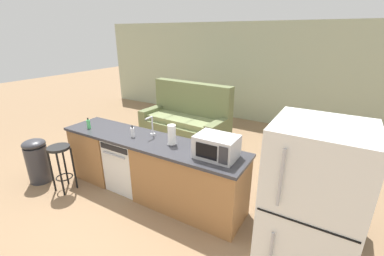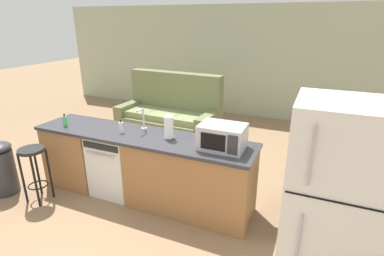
{
  "view_description": "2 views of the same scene",
  "coord_description": "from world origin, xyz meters",
  "px_view_note": "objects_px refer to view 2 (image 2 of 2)",
  "views": [
    {
      "loc": [
        2.41,
        -2.57,
        2.33
      ],
      "look_at": [
        0.65,
        0.39,
        1.04
      ],
      "focal_mm": 24.0,
      "sensor_mm": 36.0,
      "label": 1
    },
    {
      "loc": [
        2.14,
        -2.95,
        2.26
      ],
      "look_at": [
        0.62,
        0.56,
        0.87
      ],
      "focal_mm": 28.0,
      "sensor_mm": 36.0,
      "label": 2
    }
  ],
  "objects_px": {
    "dishwasher": "(117,163)",
    "kettle": "(350,146)",
    "microwave": "(222,137)",
    "bar_stool": "(34,163)",
    "refrigerator": "(331,201)",
    "soap_bottle": "(121,127)",
    "couch": "(171,117)",
    "dish_soap_bottle": "(65,121)",
    "stove_range": "(325,181)",
    "trash_bin": "(1,168)",
    "paper_towel_roll": "(169,128)"
  },
  "relations": [
    {
      "from": "microwave",
      "to": "paper_towel_roll",
      "type": "bearing_deg",
      "value": 177.44
    },
    {
      "from": "paper_towel_roll",
      "to": "bar_stool",
      "type": "xyz_separation_m",
      "value": [
        -1.62,
        -0.64,
        -0.5
      ]
    },
    {
      "from": "microwave",
      "to": "soap_bottle",
      "type": "bearing_deg",
      "value": -178.36
    },
    {
      "from": "refrigerator",
      "to": "paper_towel_roll",
      "type": "distance_m",
      "value": 1.9
    },
    {
      "from": "dishwasher",
      "to": "microwave",
      "type": "height_order",
      "value": "microwave"
    },
    {
      "from": "dishwasher",
      "to": "soap_bottle",
      "type": "height_order",
      "value": "soap_bottle"
    },
    {
      "from": "microwave",
      "to": "stove_range",
      "type": "bearing_deg",
      "value": 26.04
    },
    {
      "from": "dish_soap_bottle",
      "to": "bar_stool",
      "type": "relative_size",
      "value": 0.24
    },
    {
      "from": "paper_towel_roll",
      "to": "couch",
      "type": "height_order",
      "value": "couch"
    },
    {
      "from": "kettle",
      "to": "dish_soap_bottle",
      "type": "bearing_deg",
      "value": -170.93
    },
    {
      "from": "refrigerator",
      "to": "bar_stool",
      "type": "bearing_deg",
      "value": -178.96
    },
    {
      "from": "stove_range",
      "to": "bar_stool",
      "type": "relative_size",
      "value": 1.22
    },
    {
      "from": "refrigerator",
      "to": "trash_bin",
      "type": "relative_size",
      "value": 2.3
    },
    {
      "from": "dishwasher",
      "to": "bar_stool",
      "type": "distance_m",
      "value": 1.03
    },
    {
      "from": "dish_soap_bottle",
      "to": "couch",
      "type": "distance_m",
      "value": 2.42
    },
    {
      "from": "dishwasher",
      "to": "refrigerator",
      "type": "height_order",
      "value": "refrigerator"
    },
    {
      "from": "couch",
      "to": "trash_bin",
      "type": "bearing_deg",
      "value": -111.03
    },
    {
      "from": "microwave",
      "to": "dish_soap_bottle",
      "type": "distance_m",
      "value": 2.18
    },
    {
      "from": "soap_bottle",
      "to": "trash_bin",
      "type": "height_order",
      "value": "soap_bottle"
    },
    {
      "from": "refrigerator",
      "to": "trash_bin",
      "type": "height_order",
      "value": "refrigerator"
    },
    {
      "from": "soap_bottle",
      "to": "stove_range",
      "type": "bearing_deg",
      "value": 13.47
    },
    {
      "from": "dishwasher",
      "to": "bar_stool",
      "type": "height_order",
      "value": "dishwasher"
    },
    {
      "from": "dish_soap_bottle",
      "to": "trash_bin",
      "type": "xyz_separation_m",
      "value": [
        -0.71,
        -0.53,
        -0.59
      ]
    },
    {
      "from": "dishwasher",
      "to": "stove_range",
      "type": "height_order",
      "value": "stove_range"
    },
    {
      "from": "refrigerator",
      "to": "soap_bottle",
      "type": "bearing_deg",
      "value": 168.25
    },
    {
      "from": "kettle",
      "to": "couch",
      "type": "xyz_separation_m",
      "value": [
        -3.08,
        1.76,
        -0.59
      ]
    },
    {
      "from": "refrigerator",
      "to": "soap_bottle",
      "type": "distance_m",
      "value": 2.51
    },
    {
      "from": "couch",
      "to": "dish_soap_bottle",
      "type": "bearing_deg",
      "value": -99.45
    },
    {
      "from": "microwave",
      "to": "bar_stool",
      "type": "height_order",
      "value": "microwave"
    },
    {
      "from": "paper_towel_roll",
      "to": "couch",
      "type": "relative_size",
      "value": 0.14
    },
    {
      "from": "dishwasher",
      "to": "trash_bin",
      "type": "bearing_deg",
      "value": -154.76
    },
    {
      "from": "microwave",
      "to": "bar_stool",
      "type": "bearing_deg",
      "value": -165.11
    },
    {
      "from": "dishwasher",
      "to": "kettle",
      "type": "xyz_separation_m",
      "value": [
        2.77,
        0.42,
        0.56
      ]
    },
    {
      "from": "soap_bottle",
      "to": "couch",
      "type": "bearing_deg",
      "value": 101.72
    },
    {
      "from": "couch",
      "to": "refrigerator",
      "type": "bearing_deg",
      "value": -43.17
    },
    {
      "from": "refrigerator",
      "to": "couch",
      "type": "height_order",
      "value": "refrigerator"
    },
    {
      "from": "paper_towel_roll",
      "to": "kettle",
      "type": "distance_m",
      "value": 2.01
    },
    {
      "from": "refrigerator",
      "to": "kettle",
      "type": "distance_m",
      "value": 1.0
    },
    {
      "from": "soap_bottle",
      "to": "bar_stool",
      "type": "xyz_separation_m",
      "value": [
        -0.97,
        -0.57,
        -0.44
      ]
    },
    {
      "from": "stove_range",
      "to": "couch",
      "type": "bearing_deg",
      "value": 150.7
    },
    {
      "from": "paper_towel_roll",
      "to": "kettle",
      "type": "xyz_separation_m",
      "value": [
        1.97,
        0.39,
        -0.05
      ]
    },
    {
      "from": "dishwasher",
      "to": "kettle",
      "type": "distance_m",
      "value": 2.86
    },
    {
      "from": "refrigerator",
      "to": "soap_bottle",
      "type": "height_order",
      "value": "refrigerator"
    },
    {
      "from": "paper_towel_roll",
      "to": "bar_stool",
      "type": "height_order",
      "value": "paper_towel_roll"
    },
    {
      "from": "refrigerator",
      "to": "paper_towel_roll",
      "type": "height_order",
      "value": "refrigerator"
    },
    {
      "from": "trash_bin",
      "to": "soap_bottle",
      "type": "bearing_deg",
      "value": 21.89
    },
    {
      "from": "refrigerator",
      "to": "dish_soap_bottle",
      "type": "relative_size",
      "value": 9.66
    },
    {
      "from": "stove_range",
      "to": "dish_soap_bottle",
      "type": "xyz_separation_m",
      "value": [
        -3.3,
        -0.68,
        0.52
      ]
    },
    {
      "from": "soap_bottle",
      "to": "kettle",
      "type": "height_order",
      "value": "kettle"
    },
    {
      "from": "refrigerator",
      "to": "microwave",
      "type": "relative_size",
      "value": 3.4
    }
  ]
}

